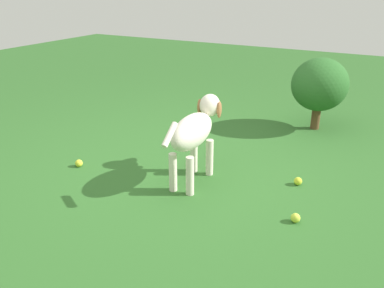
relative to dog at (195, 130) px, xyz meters
name	(u,v)px	position (x,y,z in m)	size (l,w,h in m)	color
ground	(179,174)	(-0.02, -0.17, -0.43)	(14.00, 14.00, 0.00)	#2D6026
dog	(195,130)	(0.00, 0.00, 0.00)	(0.97, 0.26, 0.66)	silver
tennis_ball_0	(295,218)	(0.24, 0.91, -0.40)	(0.07, 0.07, 0.07)	#C5DC3F
tennis_ball_1	(298,181)	(-0.31, 0.79, -0.40)	(0.07, 0.07, 0.07)	#C5D830
tennis_ball_2	(79,163)	(0.28, -1.02, -0.40)	(0.07, 0.07, 0.07)	yellow
shrub_near	(320,85)	(-1.72, 0.60, 0.07)	(0.67, 0.60, 0.79)	brown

